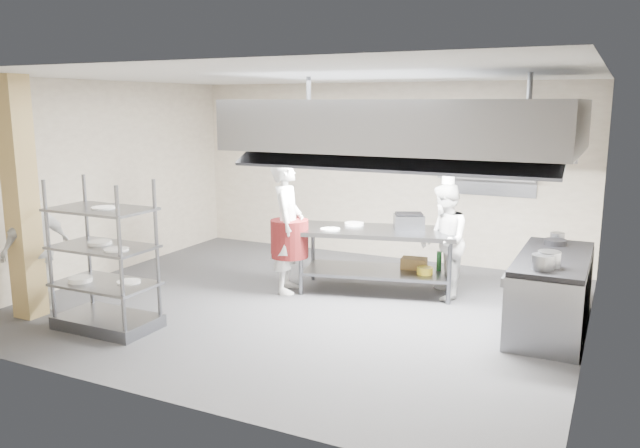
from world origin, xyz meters
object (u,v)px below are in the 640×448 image
at_px(pass_rack, 104,255).
at_px(griddle, 409,222).
at_px(cooking_range, 551,295).
at_px(chef_head, 287,226).
at_px(stockpot, 549,259).
at_px(island, 377,260).
at_px(chef_line, 444,241).
at_px(chef_plating, 36,249).

relative_size(pass_rack, griddle, 4.35).
bearing_deg(cooking_range, chef_head, -179.28).
bearing_deg(griddle, stockpot, -57.00).
bearing_deg(chef_head, island, -85.23).
height_order(island, cooking_range, island).
distance_m(chef_line, stockpot, 1.91).
bearing_deg(cooking_range, griddle, 160.36).
bearing_deg(chef_plating, griddle, 130.25).
bearing_deg(island, griddle, 15.65).
relative_size(pass_rack, chef_line, 1.13).
bearing_deg(chef_line, griddle, -119.77).
height_order(chef_plating, stockpot, chef_plating).
distance_m(island, stockpot, 2.68).
distance_m(chef_head, chef_plating, 3.28).
bearing_deg(chef_plating, stockpot, 109.37).
relative_size(chef_line, griddle, 3.86).
relative_size(cooking_range, stockpot, 8.10).
height_order(chef_line, stockpot, chef_line).
distance_m(chef_head, griddle, 1.72).
bearing_deg(griddle, island, -175.43).
distance_m(pass_rack, cooking_range, 5.33).
bearing_deg(island, chef_head, -168.27).
height_order(pass_rack, chef_plating, pass_rack).
xyz_separation_m(island, griddle, (0.39, 0.22, 0.56)).
bearing_deg(chef_line, chef_plating, -78.66).
distance_m(cooking_range, chef_line, 1.65).
relative_size(cooking_range, chef_line, 1.25).
relative_size(island, chef_line, 1.38).
height_order(cooking_range, chef_head, chef_head).
bearing_deg(stockpot, griddle, 147.71).
distance_m(chef_plating, stockpot, 6.23).
distance_m(island, chef_plating, 4.53).
relative_size(island, griddle, 5.32).
bearing_deg(stockpot, chef_line, 141.14).
height_order(island, griddle, griddle).
xyz_separation_m(pass_rack, chef_head, (1.22, 2.26, 0.06)).
relative_size(griddle, stockpot, 1.67).
bearing_deg(griddle, chef_plating, -168.18).
bearing_deg(chef_plating, pass_rack, 90.50).
bearing_deg(pass_rack, cooking_range, 25.41).
xyz_separation_m(pass_rack, chef_line, (3.30, 2.94, -0.10)).
xyz_separation_m(chef_line, griddle, (-0.54, 0.08, 0.21)).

